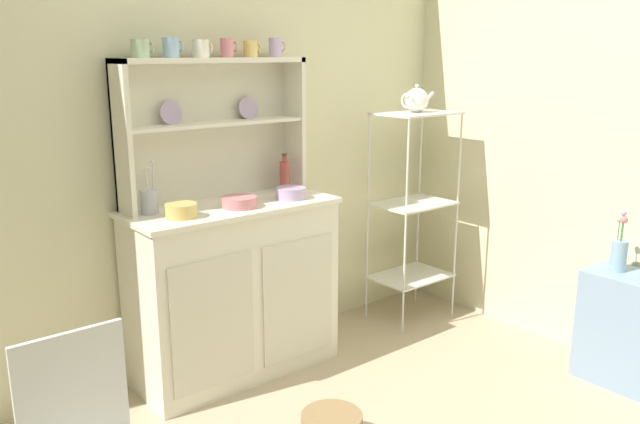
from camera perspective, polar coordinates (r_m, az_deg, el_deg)
wall_back at (r=3.29m, az=-10.60°, el=7.80°), size 3.84×0.05×2.50m
hutch_cabinet at (r=3.26m, az=-7.58°, el=-6.63°), size 1.04×0.45×0.87m
hutch_shelf_unit at (r=3.22m, az=-9.60°, el=8.16°), size 0.97×0.18×0.69m
bakers_rack at (r=3.85m, az=8.23°, el=1.30°), size 0.46×0.33×1.25m
side_shelf_blue at (r=3.52m, az=26.03°, el=-9.46°), size 0.28×0.48×0.55m
cup_sage_0 at (r=3.00m, az=-15.56°, el=13.73°), size 0.10×0.08×0.08m
cup_sky_1 at (r=3.07m, az=-13.00°, el=13.96°), size 0.09×0.08×0.09m
cup_cream_2 at (r=3.14m, az=-10.46°, el=14.00°), size 0.09×0.08×0.08m
cup_rose_3 at (r=3.21m, az=-8.16°, el=14.15°), size 0.08×0.06×0.09m
cup_gold_4 at (r=3.28m, az=-6.14°, el=14.10°), size 0.09×0.07×0.08m
cup_lilac_5 at (r=3.36m, az=-3.95°, el=14.28°), size 0.08×0.06×0.09m
bowl_mixing_large at (r=2.93m, az=-12.14°, el=0.14°), size 0.14×0.14×0.06m
bowl_floral_medium at (r=3.07m, az=-7.13°, el=0.88°), size 0.17×0.17×0.05m
bowl_cream_small at (r=3.24m, az=-2.61°, el=1.69°), size 0.15×0.15×0.06m
jam_bottle at (r=3.40m, az=-3.12°, el=3.23°), size 0.05×0.05×0.20m
utensil_jar at (r=3.02m, az=-14.83°, el=0.93°), size 0.08×0.08×0.24m
porcelain_teapot at (r=3.77m, az=8.52°, el=9.75°), size 0.23×0.14×0.16m
flower_vase at (r=3.44m, az=24.89°, el=-3.24°), size 0.08×0.08×0.31m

